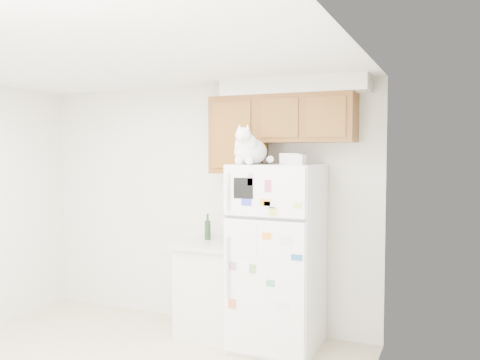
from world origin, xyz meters
The scene contains 8 objects.
room_shell centered at (0.12, 0.24, 1.67)m, with size 3.84×4.04×2.52m.
refrigerator centered at (0.99, 1.61, 0.85)m, with size 0.76×0.78×1.70m.
base_counter centered at (0.30, 1.68, 0.46)m, with size 0.64×0.64×0.92m.
cat centered at (0.78, 1.42, 1.83)m, with size 0.35×0.51×0.36m.
storage_box_back centered at (1.10, 1.65, 1.75)m, with size 0.18×0.13×0.10m, color white.
storage_box_front centered at (1.18, 1.55, 1.74)m, with size 0.15×0.11×0.09m, color white.
bottle_green centered at (0.18, 1.77, 1.05)m, with size 0.06×0.06×0.26m, color #19381E, non-canonical shape.
bottle_amber centered at (0.37, 1.83, 1.06)m, with size 0.07×0.07×0.29m, color #593814, non-canonical shape.
Camera 1 is at (2.51, -2.79, 1.82)m, focal length 38.00 mm.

